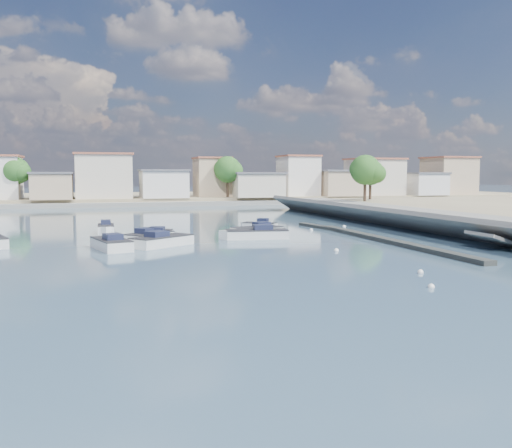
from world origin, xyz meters
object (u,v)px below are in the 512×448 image
at_px(motorboat_a, 110,244).
at_px(motorboat_g, 106,229).
at_px(motorboat_c, 253,235).
at_px(motorboat_e, 159,236).
at_px(motorboat_h, 165,241).
at_px(motorboat_d, 255,232).
at_px(motorboat_f, 258,227).
at_px(motorboat_b, 151,238).

bearing_deg(motorboat_a, motorboat_g, 90.04).
relative_size(motorboat_c, motorboat_g, 1.39).
height_order(motorboat_e, motorboat_h, same).
xyz_separation_m(motorboat_d, motorboat_f, (1.72, 4.78, 0.00)).
height_order(motorboat_d, motorboat_h, same).
height_order(motorboat_e, motorboat_f, same).
xyz_separation_m(motorboat_d, motorboat_h, (-9.27, -5.45, 0.00)).
bearing_deg(motorboat_a, motorboat_c, 16.00).
distance_m(motorboat_g, motorboat_h, 12.50).
height_order(motorboat_a, motorboat_b, same).
bearing_deg(motorboat_d, motorboat_a, -155.25).
bearing_deg(motorboat_d, motorboat_c, -108.82).
bearing_deg(motorboat_f, motorboat_c, -109.46).
bearing_deg(motorboat_e, motorboat_c, -7.13).
height_order(motorboat_f, motorboat_h, same).
distance_m(motorboat_b, motorboat_e, 1.11).
bearing_deg(motorboat_a, motorboat_d, 24.75).
relative_size(motorboat_d, motorboat_e, 0.97).
bearing_deg(motorboat_h, motorboat_g, 110.38).
bearing_deg(motorboat_e, motorboat_b, -132.52).
distance_m(motorboat_a, motorboat_g, 12.54).
bearing_deg(motorboat_f, motorboat_a, -144.21).
xyz_separation_m(motorboat_b, motorboat_e, (0.75, 0.82, 0.00)).
height_order(motorboat_a, motorboat_h, same).
relative_size(motorboat_d, motorboat_h, 0.97).
height_order(motorboat_c, motorboat_g, same).
height_order(motorboat_c, motorboat_d, same).
xyz_separation_m(motorboat_b, motorboat_c, (9.16, -0.23, 0.00)).
height_order(motorboat_d, motorboat_g, same).
relative_size(motorboat_e, motorboat_f, 1.55).
xyz_separation_m(motorboat_f, motorboat_g, (-15.34, 1.49, 0.00)).
bearing_deg(motorboat_d, motorboat_b, -166.60).
bearing_deg(motorboat_a, motorboat_e, 47.51).
bearing_deg(motorboat_b, motorboat_d, 13.40).
distance_m(motorboat_a, motorboat_d, 14.99).
xyz_separation_m(motorboat_e, motorboat_h, (0.04, -3.87, 0.00)).
bearing_deg(motorboat_e, motorboat_f, 29.95).
bearing_deg(motorboat_b, motorboat_c, -1.46).
xyz_separation_m(motorboat_a, motorboat_c, (12.71, 3.65, 0.00)).
height_order(motorboat_a, motorboat_e, same).
xyz_separation_m(motorboat_a, motorboat_b, (3.55, 3.88, -0.00)).
relative_size(motorboat_c, motorboat_f, 1.75).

